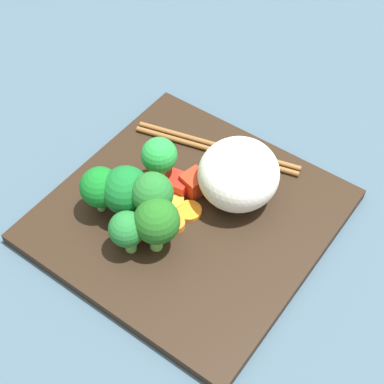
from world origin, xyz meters
The scene contains 19 objects.
ground_plane centered at (0.00, 0.00, -1.00)cm, with size 110.00×110.00×2.00cm, color #395060.
square_plate centered at (0.00, 0.00, 0.64)cm, with size 28.45×28.45×1.28cm, color black.
rice_mound centered at (5.01, -2.85, 4.92)cm, with size 8.97×8.76×7.29cm, color white.
broccoli_floret_0 centered at (1.61, 5.29, 5.23)cm, with size 4.02×4.02×6.35cm.
broccoli_floret_1 centered at (-3.26, 2.22, 5.88)cm, with size 4.41×4.41×7.12cm.
broccoli_floret_2 centered at (-4.01, 5.20, 5.10)cm, with size 5.18×5.18×6.53cm.
broccoli_floret_3 centered at (-5.35, -0.19, 5.23)cm, with size 4.74×4.74×6.45cm.
broccoli_floret_4 centered at (-7.47, 2.15, 4.48)cm, with size 3.74×3.74×5.24cm.
broccoli_floret_5 centered at (-5.23, 7.69, 4.97)cm, with size 4.38×4.38×5.97cm.
carrot_slice_0 centered at (-0.49, 2.22, 1.59)cm, with size 2.41×2.41×0.63cm, color gold.
carrot_slice_1 centered at (-0.81, 6.79, 1.61)cm, with size 2.12×2.12×0.66cm, color orange.
carrot_slice_2 centered at (0.06, -0.34, 1.52)cm, with size 2.73×2.73×0.48cm, color orange.
carrot_slice_3 centered at (-1.23, 4.54, 1.67)cm, with size 3.13×3.13×0.79cm, color orange.
carrot_slice_4 centered at (-2.38, -0.07, 1.67)cm, with size 2.01×2.01×0.78cm, color orange.
pepper_chunk_0 centered at (1.89, 3.19, 2.16)cm, with size 2.92×2.51×1.76cm, color red.
pepper_chunk_1 centered at (-5.49, 2.62, 2.07)cm, with size 2.16×1.74×1.57cm, color red.
pepper_chunk_2 centered at (2.87, 1.45, 2.48)cm, with size 2.41×2.55×2.40cm, color red.
chicken_piece_1 centered at (-4.12, 9.62, 2.13)cm, with size 2.76×2.48×1.69cm, color tan.
chopstick_pair centered at (9.46, 3.03, 1.60)cm, with size 6.80×20.04×0.64cm.
Camera 1 is at (-31.70, -24.04, 52.28)cm, focal length 55.61 mm.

